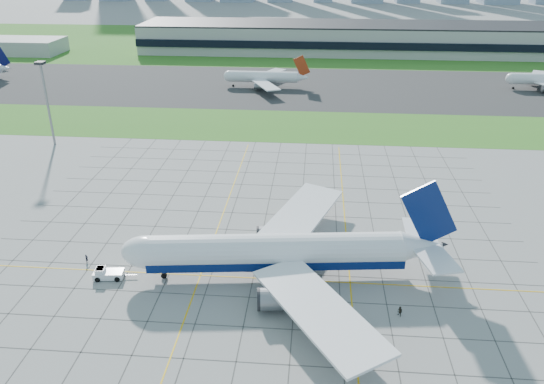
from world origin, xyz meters
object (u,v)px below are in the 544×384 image
(crew_near, at_px, (87,259))
(airliner, at_px, (278,252))
(crew_far, at_px, (400,311))
(distant_jet_1, at_px, (264,77))
(pushback_tug, at_px, (107,274))
(light_mast, at_px, (46,93))

(crew_near, bearing_deg, airliner, -75.94)
(airliner, bearing_deg, crew_far, -31.97)
(airliner, distance_m, distant_jet_1, 145.06)
(pushback_tug, xyz_separation_m, crew_near, (-5.91, 4.79, -0.08))
(pushback_tug, distance_m, crew_far, 53.31)
(crew_far, bearing_deg, pushback_tug, -133.61)
(crew_near, relative_size, distant_jet_1, 0.04)
(distant_jet_1, bearing_deg, crew_near, -98.35)
(light_mast, height_order, pushback_tug, light_mast)
(airliner, relative_size, crew_near, 34.14)
(light_mast, relative_size, crew_far, 13.81)
(light_mast, relative_size, airliner, 0.41)
(distant_jet_1, bearing_deg, light_mast, -126.54)
(airliner, height_order, pushback_tug, airliner)
(light_mast, distance_m, pushback_tug, 82.90)
(light_mast, bearing_deg, crew_near, -60.18)
(airliner, xyz_separation_m, crew_far, (21.20, -10.05, -4.36))
(pushback_tug, height_order, crew_near, pushback_tug)
(crew_far, bearing_deg, distant_jet_1, 157.42)
(airliner, height_order, crew_far, airliner)
(pushback_tug, height_order, crew_far, pushback_tug)
(light_mast, distance_m, crew_far, 123.21)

